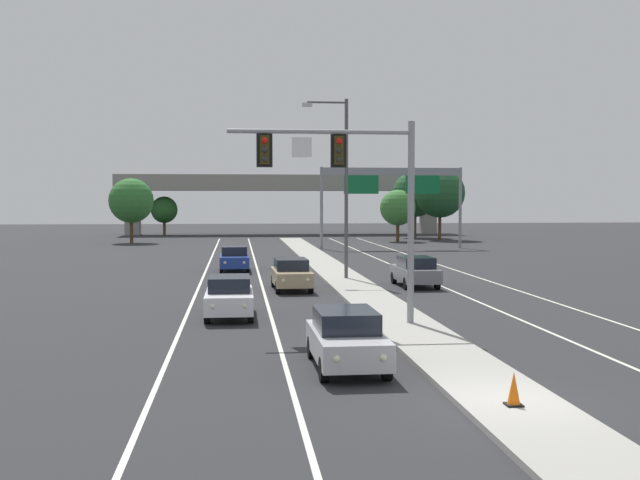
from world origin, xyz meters
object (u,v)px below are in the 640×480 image
(car_oncoming_blue, at_px, (234,258))
(tree_far_right_a, at_px, (415,194))
(tree_far_right_b, at_px, (440,193))
(highway_sign_gantry, at_px, (392,182))
(overhead_signal_mast, at_px, (353,179))
(street_lamp_median, at_px, (342,177))
(car_oncoming_tan, at_px, (291,274))
(car_receding_grey, at_px, (415,271))
(car_oncoming_white, at_px, (229,296))
(traffic_cone_median_nose, at_px, (514,389))
(tree_far_left_b, at_px, (131,201))
(car_oncoming_silver, at_px, (346,338))
(tree_far_left_c, at_px, (164,210))
(tree_far_right_c, at_px, (398,208))

(car_oncoming_blue, xyz_separation_m, tree_far_right_a, (21.21, 41.88, 4.31))
(tree_far_right_b, bearing_deg, highway_sign_gantry, -119.89)
(overhead_signal_mast, distance_m, street_lamp_median, 16.36)
(car_oncoming_tan, xyz_separation_m, car_receding_grey, (6.56, 0.88, 0.00))
(car_oncoming_white, relative_size, car_receding_grey, 1.00)
(tree_far_right_a, bearing_deg, traffic_cone_median_nose, -101.24)
(car_oncoming_blue, distance_m, tree_far_left_b, 35.41)
(highway_sign_gantry, relative_size, tree_far_right_b, 1.65)
(overhead_signal_mast, distance_m, car_oncoming_tan, 12.81)
(car_oncoming_tan, relative_size, tree_far_right_a, 0.57)
(car_receding_grey, relative_size, tree_far_right_b, 0.56)
(car_oncoming_silver, height_order, tree_far_left_b, tree_far_left_b)
(highway_sign_gantry, distance_m, tree_far_left_b, 27.92)
(car_receding_grey, height_order, tree_far_left_c, tree_far_left_c)
(street_lamp_median, distance_m, car_oncoming_tan, 7.32)
(overhead_signal_mast, bearing_deg, tree_far_right_c, 76.85)
(car_oncoming_white, bearing_deg, car_oncoming_blue, 89.61)
(tree_far_left_b, bearing_deg, car_oncoming_white, -78.73)
(tree_far_right_a, bearing_deg, highway_sign_gantry, -108.57)
(car_oncoming_blue, xyz_separation_m, tree_far_left_b, (-10.75, 33.55, 3.58))
(car_oncoming_silver, relative_size, car_oncoming_white, 1.00)
(street_lamp_median, relative_size, tree_far_left_c, 2.04)
(tree_far_right_b, bearing_deg, tree_far_left_b, -175.83)
(street_lamp_median, distance_m, tree_far_right_c, 41.52)
(car_oncoming_blue, distance_m, tree_far_right_c, 37.74)
(tree_far_right_c, bearing_deg, car_oncoming_blue, -117.52)
(car_oncoming_tan, xyz_separation_m, car_oncoming_blue, (-2.89, 10.84, 0.00))
(overhead_signal_mast, height_order, car_oncoming_white, overhead_signal_mast)
(car_oncoming_white, distance_m, car_oncoming_tan, 9.39)
(overhead_signal_mast, bearing_deg, tree_far_left_b, 104.94)
(overhead_signal_mast, height_order, tree_far_right_c, overhead_signal_mast)
(overhead_signal_mast, bearing_deg, car_oncoming_white, 145.49)
(overhead_signal_mast, xyz_separation_m, tree_far_right_a, (16.94, 64.64, -0.18))
(traffic_cone_median_nose, bearing_deg, tree_far_right_b, 76.70)
(car_oncoming_silver, xyz_separation_m, car_receding_grey, (6.33, 19.48, 0.00))
(car_oncoming_white, xyz_separation_m, car_oncoming_tan, (3.02, 8.89, 0.00))
(car_oncoming_silver, relative_size, car_receding_grey, 1.00)
(car_receding_grey, distance_m, highway_sign_gantry, 32.32)
(car_oncoming_silver, distance_m, tree_far_right_b, 68.44)
(car_oncoming_silver, bearing_deg, tree_far_left_c, 98.49)
(traffic_cone_median_nose, relative_size, tree_far_left_c, 0.15)
(overhead_signal_mast, xyz_separation_m, highway_sign_gantry, (10.11, 44.30, 0.86))
(tree_far_right_c, bearing_deg, street_lamp_median, -105.87)
(car_oncoming_white, height_order, tree_far_left_c, tree_far_left_c)
(tree_far_left_c, bearing_deg, traffic_cone_median_nose, -80.05)
(street_lamp_median, height_order, car_oncoming_white, street_lamp_median)
(tree_far_right_b, relative_size, tree_far_left_b, 1.19)
(car_oncoming_white, relative_size, tree_far_left_b, 0.66)
(car_receding_grey, xyz_separation_m, traffic_cone_median_nose, (-3.36, -24.29, -0.31))
(highway_sign_gantry, bearing_deg, overhead_signal_mast, -102.86)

